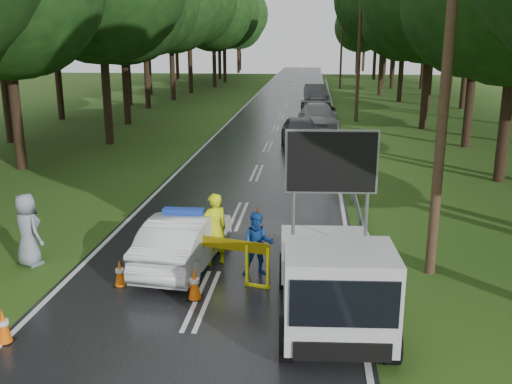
# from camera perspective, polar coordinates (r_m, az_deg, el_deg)

# --- Properties ---
(ground) EXTENTS (160.00, 160.00, 0.00)m
(ground) POSITION_cam_1_polar(r_m,az_deg,el_deg) (12.66, -5.38, -10.67)
(ground) COLOR #264C15
(ground) RESTS_ON ground
(road) EXTENTS (7.00, 140.00, 0.02)m
(road) POSITION_cam_1_polar(r_m,az_deg,el_deg) (41.59, 2.54, 7.58)
(road) COLOR black
(road) RESTS_ON ground
(guardrail) EXTENTS (0.12, 60.06, 0.70)m
(guardrail) POSITION_cam_1_polar(r_m,az_deg,el_deg) (41.16, 7.72, 8.13)
(guardrail) COLOR gray
(guardrail) RESTS_ON ground
(utility_pole_near) EXTENTS (1.40, 0.24, 10.00)m
(utility_pole_near) POSITION_cam_1_polar(r_m,az_deg,el_deg) (13.49, 18.63, 12.54)
(utility_pole_near) COLOR #3E2D1D
(utility_pole_near) RESTS_ON ground
(utility_pole_mid) EXTENTS (1.40, 0.24, 10.00)m
(utility_pole_mid) POSITION_cam_1_polar(r_m,az_deg,el_deg) (39.28, 10.29, 14.31)
(utility_pole_mid) COLOR #3E2D1D
(utility_pole_mid) RESTS_ON ground
(utility_pole_far) EXTENTS (1.40, 0.24, 10.00)m
(utility_pole_far) POSITION_cam_1_polar(r_m,az_deg,el_deg) (65.23, 8.56, 14.64)
(utility_pole_far) COLOR #3E2D1D
(utility_pole_far) RESTS_ON ground
(police_sedan) EXTENTS (1.82, 4.16, 1.46)m
(police_sedan) POSITION_cam_1_polar(r_m,az_deg,el_deg) (14.25, -7.18, -4.78)
(police_sedan) COLOR silver
(police_sedan) RESTS_ON ground
(work_truck) EXTENTS (2.30, 4.72, 3.67)m
(work_truck) POSITION_cam_1_polar(r_m,az_deg,el_deg) (11.27, 7.73, -8.57)
(work_truck) COLOR gray
(work_truck) RESTS_ON ground
(barrier) EXTENTS (2.55, 0.74, 1.09)m
(barrier) POSITION_cam_1_polar(r_m,az_deg,el_deg) (13.21, -3.98, -5.63)
(barrier) COLOR #F9FB0D
(barrier) RESTS_ON ground
(officer) EXTENTS (0.81, 0.74, 1.85)m
(officer) POSITION_cam_1_polar(r_m,az_deg,el_deg) (14.14, -4.18, -3.77)
(officer) COLOR #DEF20D
(officer) RESTS_ON ground
(civilian) EXTENTS (0.83, 0.69, 1.56)m
(civilian) POSITION_cam_1_polar(r_m,az_deg,el_deg) (13.54, 0.21, -5.25)
(civilian) COLOR #194BA8
(civilian) RESTS_ON ground
(bystander_right) EXTENTS (1.07, 0.98, 1.84)m
(bystander_right) POSITION_cam_1_polar(r_m,az_deg,el_deg) (15.17, -21.87, -3.55)
(bystander_right) COLOR gray
(bystander_right) RESTS_ON ground
(queue_car_first) EXTENTS (2.35, 4.86, 1.60)m
(queue_car_first) POSITION_cam_1_polar(r_m,az_deg,el_deg) (29.43, 4.47, 5.94)
(queue_car_first) COLOR #42454A
(queue_car_first) RESTS_ON ground
(queue_car_second) EXTENTS (2.70, 5.65, 1.59)m
(queue_car_second) POSITION_cam_1_polar(r_m,az_deg,el_deg) (35.36, 6.22, 7.44)
(queue_car_second) COLOR #93969A
(queue_car_second) RESTS_ON ground
(queue_car_third) EXTENTS (2.55, 4.88, 1.31)m
(queue_car_third) POSITION_cam_1_polar(r_m,az_deg,el_deg) (41.33, 6.18, 8.36)
(queue_car_third) COLOR black
(queue_car_third) RESTS_ON ground
(queue_car_fourth) EXTENTS (2.19, 4.92, 1.57)m
(queue_car_fourth) POSITION_cam_1_polar(r_m,az_deg,el_deg) (51.06, 5.96, 9.80)
(queue_car_fourth) COLOR #43474B
(queue_car_fourth) RESTS_ON ground
(cone_near_left) EXTENTS (0.33, 0.33, 0.70)m
(cone_near_left) POSITION_cam_1_polar(r_m,az_deg,el_deg) (11.81, -23.94, -12.19)
(cone_near_left) COLOR black
(cone_near_left) RESTS_ON ground
(cone_center) EXTENTS (0.35, 0.35, 0.74)m
(cone_center) POSITION_cam_1_polar(r_m,az_deg,el_deg) (12.54, -6.17, -9.16)
(cone_center) COLOR black
(cone_center) RESTS_ON ground
(cone_far) EXTENTS (0.32, 0.32, 0.67)m
(cone_far) POSITION_cam_1_polar(r_m,az_deg,el_deg) (17.05, 0.14, -2.51)
(cone_far) COLOR black
(cone_far) RESTS_ON ground
(cone_left_mid) EXTENTS (0.31, 0.31, 0.65)m
(cone_left_mid) POSITION_cam_1_polar(r_m,az_deg,el_deg) (13.47, -13.47, -7.93)
(cone_left_mid) COLOR black
(cone_left_mid) RESTS_ON ground
(cone_right) EXTENTS (0.33, 0.33, 0.69)m
(cone_right) POSITION_cam_1_polar(r_m,az_deg,el_deg) (13.73, 10.42, -7.20)
(cone_right) COLOR black
(cone_right) RESTS_ON ground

